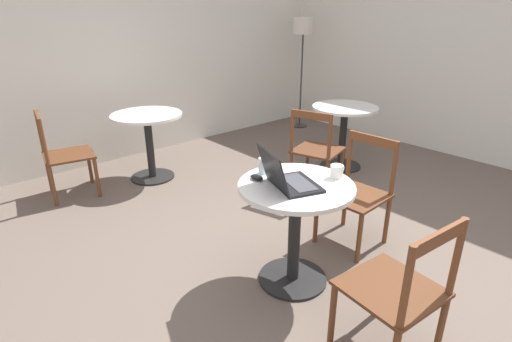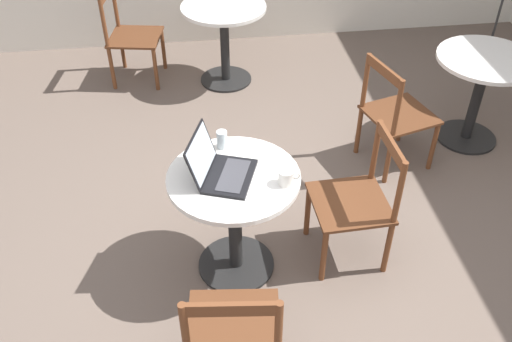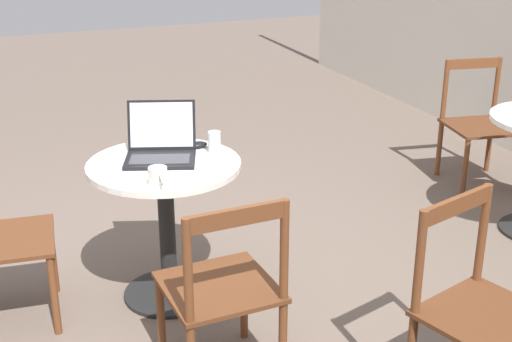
# 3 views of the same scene
# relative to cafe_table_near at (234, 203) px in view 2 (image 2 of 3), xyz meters

# --- Properties ---
(ground_plane) EXTENTS (16.00, 16.00, 0.00)m
(ground_plane) POSITION_rel_cafe_table_near_xyz_m (0.22, -0.05, -0.53)
(ground_plane) COLOR #66564C
(cafe_table_near) EXTENTS (0.75, 0.75, 0.73)m
(cafe_table_near) POSITION_rel_cafe_table_near_xyz_m (0.00, 0.00, 0.00)
(cafe_table_near) COLOR black
(cafe_table_near) RESTS_ON ground_plane
(cafe_table_mid) EXTENTS (0.75, 0.75, 0.73)m
(cafe_table_mid) POSITION_rel_cafe_table_near_xyz_m (2.00, 1.11, 0.00)
(cafe_table_mid) COLOR black
(cafe_table_mid) RESTS_ON ground_plane
(cafe_table_far) EXTENTS (0.75, 0.75, 0.73)m
(cafe_table_far) POSITION_rel_cafe_table_near_xyz_m (0.15, 2.30, 0.00)
(cafe_table_far) COLOR black
(cafe_table_far) RESTS_ON ground_plane
(chair_near_front) EXTENTS (0.50, 0.50, 0.86)m
(chair_near_front) POSITION_rel_cafe_table_near_xyz_m (-0.09, -0.81, -0.10)
(chair_near_front) COLOR brown
(chair_near_front) RESTS_ON ground_plane
(chair_near_right) EXTENTS (0.47, 0.47, 0.86)m
(chair_near_right) POSITION_rel_cafe_table_near_xyz_m (0.75, 0.03, -0.10)
(chair_near_right) COLOR brown
(chair_near_right) RESTS_ON ground_plane
(chair_mid_left) EXTENTS (0.56, 0.56, 0.86)m
(chair_mid_left) POSITION_rel_cafe_table_near_xyz_m (1.27, 0.90, -0.10)
(chair_mid_left) COLOR brown
(chair_mid_left) RESTS_ON ground_plane
(chair_far_left) EXTENTS (0.52, 0.52, 0.86)m
(chair_far_left) POSITION_rel_cafe_table_near_xyz_m (-0.69, 2.46, -0.10)
(chair_far_left) COLOR brown
(chair_far_left) RESTS_ON ground_plane
(laptop) EXTENTS (0.41, 0.42, 0.25)m
(laptop) POSITION_rel_cafe_table_near_xyz_m (-0.07, 0.01, 0.25)
(laptop) COLOR black
(laptop) RESTS_ON cafe_table_near
(mouse) EXTENTS (0.06, 0.10, 0.03)m
(mouse) POSITION_rel_cafe_table_near_xyz_m (-0.14, 0.22, 0.22)
(mouse) COLOR black
(mouse) RESTS_ON cafe_table_near
(mug) EXTENTS (0.12, 0.08, 0.09)m
(mug) POSITION_rel_cafe_table_near_xyz_m (0.28, -0.10, 0.25)
(mug) COLOR silver
(mug) RESTS_ON cafe_table_near
(drinking_glass) EXTENTS (0.06, 0.06, 0.11)m
(drinking_glass) POSITION_rel_cafe_table_near_xyz_m (-0.04, 0.27, 0.26)
(drinking_glass) COLOR silver
(drinking_glass) RESTS_ON cafe_table_near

